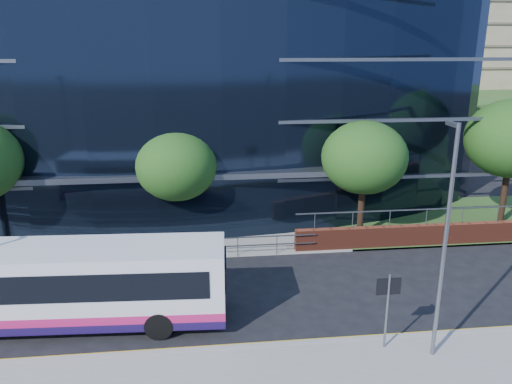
{
  "coord_description": "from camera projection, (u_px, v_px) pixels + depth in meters",
  "views": [
    {
      "loc": [
        -1.71,
        -16.28,
        10.44
      ],
      "look_at": [
        1.04,
        8.0,
        3.11
      ],
      "focal_mm": 35.0,
      "sensor_mm": 36.0,
      "label": 1
    }
  ],
  "objects": [
    {
      "name": "ground",
      "position": [
        252.0,
        333.0,
        18.68
      ],
      "size": [
        200.0,
        200.0,
        0.0
      ],
      "primitive_type": "plane",
      "color": "black",
      "rests_on": "ground"
    },
    {
      "name": "kerb",
      "position": [
        255.0,
        347.0,
        17.7
      ],
      "size": [
        80.0,
        0.25,
        0.16
      ],
      "primitive_type": "cube",
      "color": "gray",
      "rests_on": "ground"
    },
    {
      "name": "yellow_line_outer",
      "position": [
        255.0,
        345.0,
        17.92
      ],
      "size": [
        80.0,
        0.08,
        0.01
      ],
      "primitive_type": "cube",
      "color": "gold",
      "rests_on": "ground"
    },
    {
      "name": "yellow_line_inner",
      "position": [
        254.0,
        343.0,
        18.06
      ],
      "size": [
        80.0,
        0.08,
        0.01
      ],
      "primitive_type": "cube",
      "color": "gold",
      "rests_on": "ground"
    },
    {
      "name": "far_forecourt",
      "position": [
        128.0,
        232.0,
        28.49
      ],
      "size": [
        50.0,
        8.0,
        0.1
      ],
      "primitive_type": "cube",
      "color": "gray",
      "rests_on": "ground"
    },
    {
      "name": "glass_office",
      "position": [
        166.0,
        78.0,
        35.79
      ],
      "size": [
        44.0,
        23.1,
        16.0
      ],
      "color": "black",
      "rests_on": "ground"
    },
    {
      "name": "guard_railings",
      "position": [
        74.0,
        249.0,
        24.24
      ],
      "size": [
        24.0,
        0.05,
        1.1
      ],
      "color": "slate",
      "rests_on": "ground"
    },
    {
      "name": "apartment_block",
      "position": [
        427.0,
        38.0,
        73.4
      ],
      "size": [
        60.0,
        42.0,
        30.0
      ],
      "color": "#2D511E",
      "rests_on": "ground"
    },
    {
      "name": "street_sign",
      "position": [
        388.0,
        296.0,
        17.04
      ],
      "size": [
        0.85,
        0.09,
        2.8
      ],
      "color": "slate",
      "rests_on": "pavement_near"
    },
    {
      "name": "tree_far_b",
      "position": [
        176.0,
        166.0,
        26.19
      ],
      "size": [
        4.29,
        4.29,
        6.05
      ],
      "color": "black",
      "rests_on": "ground"
    },
    {
      "name": "tree_far_c",
      "position": [
        364.0,
        158.0,
        26.7
      ],
      "size": [
        4.62,
        4.62,
        6.51
      ],
      "color": "black",
      "rests_on": "ground"
    },
    {
      "name": "tree_far_d",
      "position": [
        512.0,
        139.0,
        28.43
      ],
      "size": [
        5.28,
        5.28,
        7.44
      ],
      "color": "black",
      "rests_on": "ground"
    },
    {
      "name": "tree_dist_e",
      "position": [
        421.0,
        96.0,
        58.04
      ],
      "size": [
        4.62,
        4.62,
        6.51
      ],
      "color": "black",
      "rests_on": "ground"
    },
    {
      "name": "streetlight_east",
      "position": [
        445.0,
        238.0,
        15.98
      ],
      "size": [
        0.15,
        0.77,
        8.0
      ],
      "color": "slate",
      "rests_on": "pavement_near"
    },
    {
      "name": "city_bus",
      "position": [
        74.0,
        284.0,
        18.84
      ],
      "size": [
        11.82,
        3.28,
        3.17
      ],
      "rotation": [
        0.0,
        0.0,
        -0.05
      ],
      "color": "silver",
      "rests_on": "ground"
    }
  ]
}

